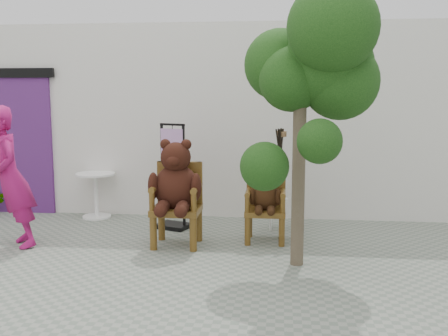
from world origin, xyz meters
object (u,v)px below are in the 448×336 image
object	(u,v)px
chair_big	(176,187)
person	(11,178)
chair_small	(265,198)
stool_bucket	(277,185)
cafe_table	(96,190)
tree	(318,68)
display_stand	(173,188)

from	to	relation	value
chair_big	person	world-z (taller)	person
chair_small	stool_bucket	bearing A→B (deg)	76.31
chair_small	cafe_table	distance (m)	2.86
tree	display_stand	bearing A→B (deg)	144.16
chair_small	stool_bucket	distance (m)	0.62
stool_bucket	person	bearing A→B (deg)	-159.58
person	stool_bucket	world-z (taller)	person
cafe_table	stool_bucket	distance (m)	2.86
chair_big	cafe_table	bearing A→B (deg)	139.33
display_stand	person	bearing A→B (deg)	-127.36
cafe_table	tree	distance (m)	4.16
display_stand	tree	size ratio (longest dim) A/B	0.49
chair_small	tree	size ratio (longest dim) A/B	0.32
cafe_table	stool_bucket	size ratio (longest dim) A/B	0.48
chair_small	person	bearing A→B (deg)	-168.76
cafe_table	tree	size ratio (longest dim) A/B	0.23
person	cafe_table	size ratio (longest dim) A/B	2.53
display_stand	tree	distance (m)	2.88
cafe_table	display_stand	xyz separation A→B (m)	(1.33, -0.49, 0.14)
chair_small	display_stand	bearing A→B (deg)	158.70
chair_big	tree	xyz separation A→B (m)	(1.70, -0.55, 1.45)
chair_big	chair_small	bearing A→B (deg)	15.60
chair_big	stool_bucket	bearing A→B (deg)	35.82
cafe_table	stool_bucket	xyz separation A→B (m)	(2.82, -0.41, 0.20)
stool_bucket	tree	size ratio (longest dim) A/B	0.47
chair_big	chair_small	distance (m)	1.18
cafe_table	display_stand	distance (m)	1.43
chair_big	cafe_table	world-z (taller)	chair_big
chair_small	person	xyz separation A→B (m)	(-3.16, -0.63, 0.32)
chair_big	stool_bucket	xyz separation A→B (m)	(1.27, 0.92, -0.12)
chair_big	stool_bucket	distance (m)	1.57
tree	person	bearing A→B (deg)	176.38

